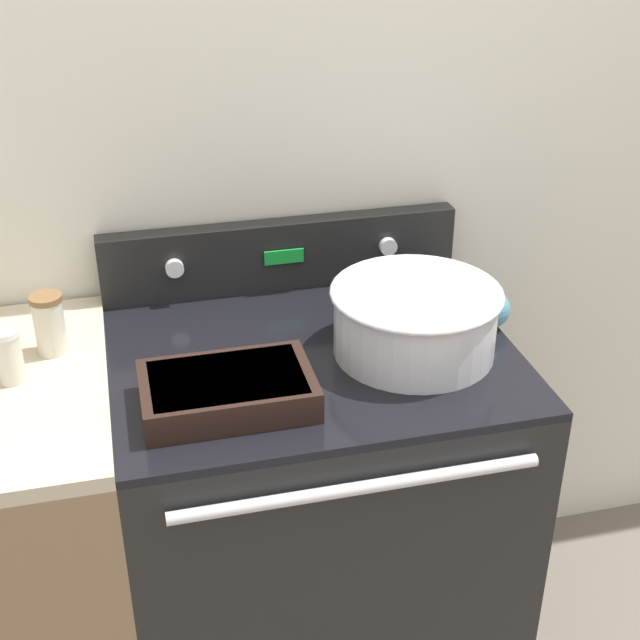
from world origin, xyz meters
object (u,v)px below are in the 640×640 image
at_px(spice_jar_brown_cap, 49,324).
at_px(spice_jar_white_cap, 8,355).
at_px(ladle, 489,308).
at_px(mixing_bowl, 415,317).
at_px(casserole_dish, 227,389).

xyz_separation_m(spice_jar_brown_cap, spice_jar_white_cap, (-0.07, -0.09, -0.01)).
distance_m(ladle, spice_jar_brown_cap, 0.91).
bearing_deg(mixing_bowl, spice_jar_brown_cap, 167.76).
bearing_deg(ladle, spice_jar_brown_cap, 174.93).
xyz_separation_m(ladle, spice_jar_white_cap, (-0.98, -0.01, 0.03)).
distance_m(casserole_dish, spice_jar_brown_cap, 0.41).
bearing_deg(mixing_bowl, spice_jar_white_cap, 175.58).
xyz_separation_m(mixing_bowl, ladle, (0.20, 0.07, -0.04)).
height_order(ladle, spice_jar_brown_cap, spice_jar_brown_cap).
height_order(spice_jar_brown_cap, spice_jar_white_cap, spice_jar_brown_cap).
bearing_deg(spice_jar_brown_cap, mixing_bowl, -12.24).
bearing_deg(spice_jar_white_cap, spice_jar_brown_cap, 51.54).
xyz_separation_m(casserole_dish, ladle, (0.59, 0.18, 0.00)).
relative_size(casserole_dish, ladle, 1.14).
bearing_deg(ladle, casserole_dish, -163.46).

